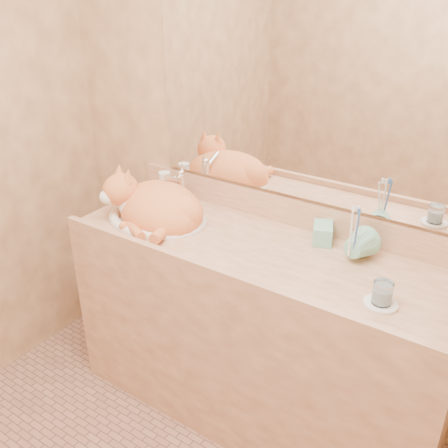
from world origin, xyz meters
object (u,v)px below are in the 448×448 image
Objects in this scene: toothbrush_cup at (351,251)px; water_glass at (382,293)px; vanity_counter at (256,333)px; sink_basin at (157,204)px; soap_dispenser at (323,229)px; cat at (154,204)px.

toothbrush_cup is 0.26m from water_glass.
vanity_counter is 3.50× the size of sink_basin.
soap_dispenser is (0.21, 0.14, 0.51)m from vanity_counter.
sink_basin is at bearing -173.07° from toothbrush_cup.
cat is 0.87m from toothbrush_cup.
toothbrush_cup is (0.86, 0.12, -0.02)m from cat.
cat is 0.74m from soap_dispenser.
cat is at bearing 175.77° from water_glass.
cat is 5.68× the size of water_glass.
soap_dispenser reaches higher than toothbrush_cup.
sink_basin is 1.04× the size of cat.
cat is (-0.51, -0.03, 0.50)m from vanity_counter.
toothbrush_cup is 1.56× the size of water_glass.
vanity_counter is 0.72m from cat.
sink_basin is 0.01m from cat.
water_glass is at bearing 1.48° from sink_basin.
water_glass is (0.53, -0.11, 0.47)m from vanity_counter.
water_glass reaches higher than vanity_counter.
sink_basin is at bearing 175.11° from water_glass.
toothbrush_cup is at bearing 13.62° from vanity_counter.
sink_basin is 1.04m from water_glass.
water_glass is (1.04, -0.08, -0.03)m from cat.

